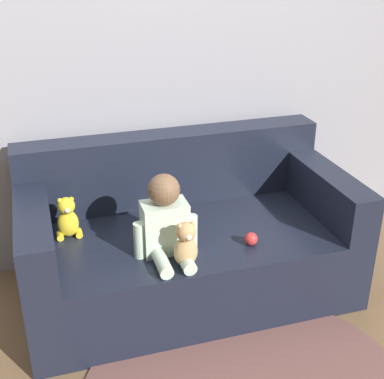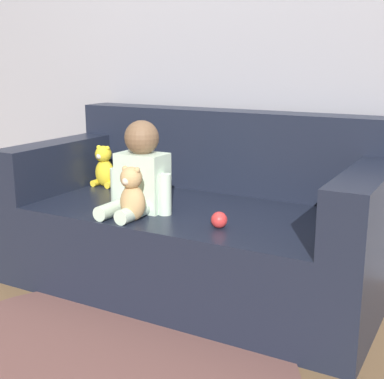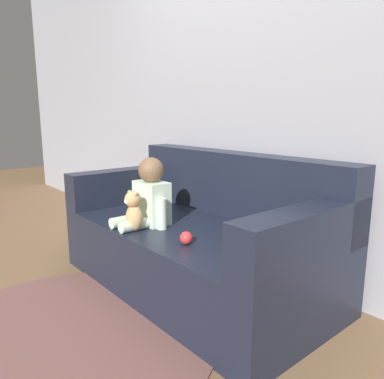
{
  "view_description": "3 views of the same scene",
  "coord_description": "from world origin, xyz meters",
  "px_view_note": "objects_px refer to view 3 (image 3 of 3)",
  "views": [
    {
      "loc": [
        -0.69,
        -2.3,
        1.75
      ],
      "look_at": [
        0.02,
        0.01,
        0.6
      ],
      "focal_mm": 50.0,
      "sensor_mm": 36.0,
      "label": 1
    },
    {
      "loc": [
        1.12,
        -2.06,
        1.04
      ],
      "look_at": [
        0.04,
        -0.1,
        0.49
      ],
      "focal_mm": 50.0,
      "sensor_mm": 36.0,
      "label": 2
    },
    {
      "loc": [
        1.62,
        -1.37,
        1.03
      ],
      "look_at": [
        -0.0,
        -0.01,
        0.6
      ],
      "focal_mm": 35.0,
      "sensor_mm": 36.0,
      "label": 3
    }
  ],
  "objects_px": {
    "person_baby": "(149,197)",
    "teddy_bear_brown": "(134,211)",
    "toy_ball": "(186,238)",
    "couch": "(200,239)",
    "plush_toy_side": "(150,190)"
  },
  "relations": [
    {
      "from": "person_baby",
      "to": "teddy_bear_brown",
      "type": "relative_size",
      "value": 1.74
    },
    {
      "from": "person_baby",
      "to": "toy_ball",
      "type": "distance_m",
      "value": 0.43
    },
    {
      "from": "couch",
      "to": "person_baby",
      "type": "distance_m",
      "value": 0.4
    },
    {
      "from": "teddy_bear_brown",
      "to": "toy_ball",
      "type": "xyz_separation_m",
      "value": [
        0.35,
        0.08,
        -0.08
      ]
    },
    {
      "from": "teddy_bear_brown",
      "to": "plush_toy_side",
      "type": "distance_m",
      "value": 0.65
    },
    {
      "from": "person_baby",
      "to": "teddy_bear_brown",
      "type": "bearing_deg",
      "value": -68.2
    },
    {
      "from": "couch",
      "to": "teddy_bear_brown",
      "type": "height_order",
      "value": "couch"
    },
    {
      "from": "person_baby",
      "to": "plush_toy_side",
      "type": "distance_m",
      "value": 0.52
    },
    {
      "from": "person_baby",
      "to": "plush_toy_side",
      "type": "xyz_separation_m",
      "value": [
        -0.43,
        0.29,
        -0.06
      ]
    },
    {
      "from": "person_baby",
      "to": "teddy_bear_brown",
      "type": "xyz_separation_m",
      "value": [
        0.06,
        -0.14,
        -0.05
      ]
    },
    {
      "from": "toy_ball",
      "to": "teddy_bear_brown",
      "type": "bearing_deg",
      "value": -166.68
    },
    {
      "from": "person_baby",
      "to": "couch",
      "type": "bearing_deg",
      "value": 55.59
    },
    {
      "from": "toy_ball",
      "to": "plush_toy_side",
      "type": "bearing_deg",
      "value": 157.57
    },
    {
      "from": "couch",
      "to": "toy_ball",
      "type": "xyz_separation_m",
      "value": [
        0.24,
        -0.3,
        0.14
      ]
    },
    {
      "from": "person_baby",
      "to": "teddy_bear_brown",
      "type": "height_order",
      "value": "person_baby"
    }
  ]
}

